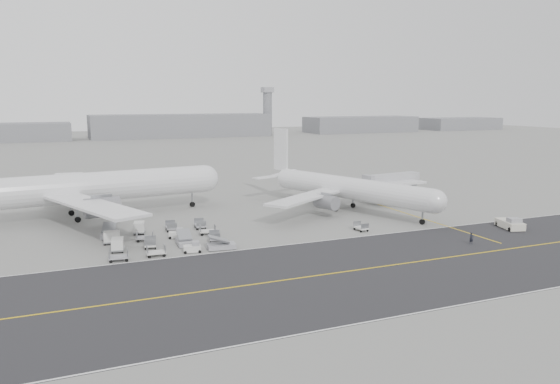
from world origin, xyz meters
name	(u,v)px	position (x,y,z in m)	size (l,w,h in m)	color
ground	(296,240)	(0.00, 0.00, 0.00)	(700.00, 700.00, 0.00)	gray
taxiway	(381,267)	(5.02, -17.98, 0.01)	(220.00, 59.00, 0.03)	#2B2B2E
horizon_buildings	(166,137)	(30.00, 260.00, 0.00)	(520.00, 28.00, 28.00)	gray
control_tower	(267,110)	(100.00, 265.00, 16.25)	(7.00, 7.00, 31.25)	gray
airliner_a	(75,189)	(-32.82, 31.89, 6.03)	(60.55, 59.56, 20.93)	silver
airliner_b	(346,188)	(20.40, 19.25, 4.74)	(44.83, 45.67, 16.41)	silver
pushback_tug	(510,224)	(39.28, -7.71, 0.91)	(4.28, 7.81, 2.21)	beige
jet_bridge	(392,181)	(37.03, 26.30, 4.27)	(16.43, 5.33, 6.13)	gray
gse_cluster	(164,243)	(-20.56, 6.94, 0.00)	(23.96, 23.08, 2.18)	#A0A0A6
stray_dolly	(361,231)	(13.47, 1.44, 0.00)	(1.62, 2.63, 1.62)	silver
ground_crew_a	(471,238)	(25.18, -13.35, 0.97)	(0.71, 0.46, 1.94)	black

